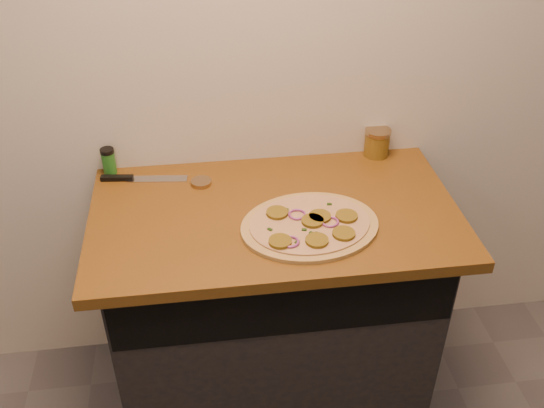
{
  "coord_description": "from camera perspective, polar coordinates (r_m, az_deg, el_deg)",
  "views": [
    {
      "loc": [
        -0.22,
        -0.17,
        2.05
      ],
      "look_at": [
        -0.01,
        1.38,
        0.95
      ],
      "focal_mm": 40.0,
      "sensor_mm": 36.0,
      "label": 1
    }
  ],
  "objects": [
    {
      "name": "spice_shaker",
      "position": [
        2.21,
        -15.12,
        3.93
      ],
      "size": [
        0.05,
        0.05,
        0.1
      ],
      "color": "#216520",
      "rests_on": "countertop"
    },
    {
      "name": "cabinet",
      "position": [
        2.3,
        0.11,
        -9.63
      ],
      "size": [
        1.1,
        0.6,
        0.86
      ],
      "primitive_type": "cube",
      "color": "black",
      "rests_on": "ground"
    },
    {
      "name": "countertop",
      "position": [
        1.99,
        0.24,
        -0.97
      ],
      "size": [
        1.2,
        0.7,
        0.04
      ],
      "primitive_type": "cube",
      "color": "brown",
      "rests_on": "cabinet"
    },
    {
      "name": "mason_jar_lid",
      "position": [
        2.11,
        -6.68,
        2.03
      ],
      "size": [
        0.09,
        0.09,
        0.02
      ],
      "primitive_type": "cylinder",
      "rotation": [
        0.0,
        0.0,
        0.32
      ],
      "color": "#997D59",
      "rests_on": "countertop"
    },
    {
      "name": "flour_spill",
      "position": [
        2.0,
        5.51,
        -0.2
      ],
      "size": [
        0.19,
        0.19,
        0.0
      ],
      "primitive_type": "cylinder",
      "rotation": [
        0.0,
        0.0,
        0.16
      ],
      "color": "white",
      "rests_on": "countertop"
    },
    {
      "name": "salsa_jar",
      "position": [
        2.28,
        9.86,
        5.75
      ],
      "size": [
        0.1,
        0.1,
        0.1
      ],
      "color": "#A32710",
      "rests_on": "countertop"
    },
    {
      "name": "pizza",
      "position": [
        1.89,
        3.6,
        -2.01
      ],
      "size": [
        0.48,
        0.48,
        0.03
      ],
      "color": "tan",
      "rests_on": "countertop"
    },
    {
      "name": "chefs_knife",
      "position": [
        2.17,
        -12.67,
        2.36
      ],
      "size": [
        0.3,
        0.06,
        0.02
      ],
      "color": "#B7BAC1",
      "rests_on": "countertop"
    }
  ]
}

